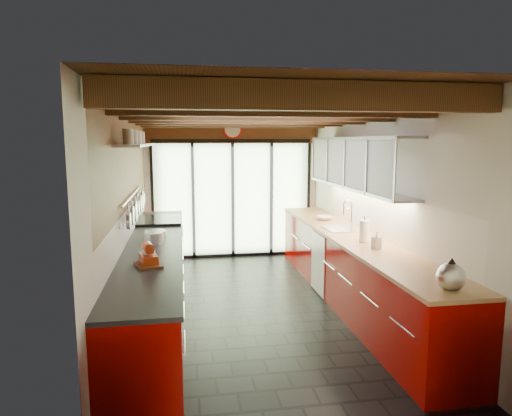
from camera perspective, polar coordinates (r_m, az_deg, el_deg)
name	(u,v)px	position (r m, az deg, el deg)	size (l,w,h in m)	color
ground	(257,307)	(6.08, 0.07, -12.31)	(5.50, 5.50, 0.00)	black
room_shell	(257,181)	(5.70, 0.07, 3.42)	(5.50, 5.50, 5.50)	silver
ceiling_beams	(252,117)	(6.06, -0.52, 11.36)	(3.14, 5.06, 4.90)	#593316
glass_door	(233,168)	(8.37, -2.95, 5.04)	(2.95, 0.10, 2.90)	#C6EAAD
left_counter	(155,278)	(5.87, -12.45, -8.53)	(0.68, 5.00, 0.92)	#960400
range_stove	(161,250)	(7.26, -11.85, -5.14)	(0.66, 0.90, 0.97)	silver
right_counter	(351,269)	(6.26, 11.76, -7.43)	(0.68, 5.00, 0.92)	#960400
sink_assembly	(342,226)	(6.51, 10.75, -2.27)	(0.45, 0.52, 0.43)	silver
upper_cabinets_right	(357,163)	(6.37, 12.49, 5.51)	(0.34, 3.00, 3.00)	silver
left_wall_fixtures	(137,170)	(5.94, -14.61, 4.60)	(0.28, 2.60, 0.96)	silver
stand_mixer	(148,256)	(4.69, -13.30, -5.86)	(0.21, 0.29, 0.24)	#BB350E
pot_large	(154,238)	(5.62, -12.64, -3.70)	(0.22, 0.22, 0.14)	silver
pot_small	(155,234)	(5.94, -12.46, -3.25)	(0.26, 0.26, 0.10)	silver
cutting_board	(148,265)	(4.66, -13.31, -6.95)	(0.23, 0.32, 0.03)	brown
kettle	(451,275)	(4.16, 23.19, -7.71)	(0.29, 0.32, 0.28)	silver
paper_towel	(364,231)	(5.74, 13.38, -2.84)	(0.15, 0.15, 0.31)	white
soap_bottle	(377,240)	(5.42, 14.84, -3.89)	(0.09, 0.09, 0.20)	silver
bowl	(324,218)	(7.21, 8.55, -1.26)	(0.25, 0.25, 0.06)	silver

